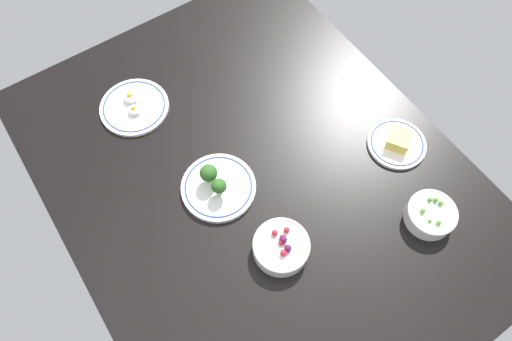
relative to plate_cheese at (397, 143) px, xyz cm
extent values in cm
cube|color=black|center=(-15.89, -40.96, -3.31)|extent=(144.04, 111.48, 4.00)
cylinder|color=white|center=(0.00, 0.00, -0.76)|extent=(17.74, 17.74, 1.10)
torus|color=#33478C|center=(0.00, 0.00, -0.21)|extent=(16.11, 16.11, 0.50)
cube|color=#F2D14C|center=(0.00, 0.00, 1.71)|extent=(9.19, 9.23, 3.83)
cylinder|color=white|center=(7.25, -48.56, 1.05)|extent=(15.18, 15.18, 4.71)
torus|color=white|center=(7.25, -48.56, 3.40)|extent=(15.38, 15.38, 0.80)
sphere|color=#B2232D|center=(3.76, -48.33, 4.24)|extent=(1.68, 1.68, 1.68)
sphere|color=#B2232D|center=(9.55, -49.63, 4.28)|extent=(1.77, 1.77, 1.77)
sphere|color=#59144C|center=(6.62, -47.59, 4.43)|extent=(2.06, 2.06, 2.06)
sphere|color=#B2232D|center=(4.89, -45.23, 4.21)|extent=(1.62, 1.62, 1.62)
sphere|color=#59144C|center=(9.21, -47.97, 4.39)|extent=(1.97, 1.97, 1.97)
sphere|color=#B2232D|center=(6.80, -48.40, 4.15)|extent=(1.50, 1.50, 1.50)
sphere|color=maroon|center=(5.94, -47.39, 4.14)|extent=(1.47, 1.47, 1.47)
cylinder|color=white|center=(-56.98, -59.78, -0.77)|extent=(21.84, 21.84, 1.08)
torus|color=#33478C|center=(-56.98, -59.78, -0.23)|extent=(19.72, 19.72, 0.50)
ellipsoid|color=white|center=(-59.72, -59.24, 1.04)|extent=(4.61, 4.61, 2.54)
sphere|color=yellow|center=(-59.72, -59.24, 2.18)|extent=(1.85, 1.85, 1.85)
ellipsoid|color=white|center=(-54.78, -60.49, 0.87)|extent=(4.02, 4.02, 2.21)
sphere|color=yellow|center=(-54.78, -60.49, 1.87)|extent=(1.61, 1.61, 1.61)
cylinder|color=white|center=(-17.91, -52.68, -0.51)|extent=(21.69, 21.69, 1.59)
torus|color=#33478C|center=(-17.91, -52.68, 0.28)|extent=(19.59, 19.59, 0.50)
cylinder|color=#9EBC72|center=(-15.90, -53.40, 1.75)|extent=(1.52, 1.52, 2.93)
sphere|color=#2D6023|center=(-15.90, -53.40, 4.84)|extent=(4.34, 4.34, 4.34)
cylinder|color=#9EBC72|center=(-20.89, -53.67, 1.67)|extent=(1.78, 1.78, 2.77)
sphere|color=#2D6023|center=(-20.89, -53.67, 4.96)|extent=(5.08, 5.08, 5.08)
cylinder|color=white|center=(22.94, -9.03, 1.12)|extent=(13.50, 13.50, 4.86)
torus|color=white|center=(22.94, -9.03, 3.56)|extent=(13.76, 13.76, 0.80)
sphere|color=#599E38|center=(19.83, -7.40, 4.23)|extent=(1.35, 1.35, 1.35)
sphere|color=#599E38|center=(20.85, -6.17, 4.27)|extent=(1.42, 1.42, 1.42)
sphere|color=#599E38|center=(26.15, -10.24, 4.24)|extent=(1.37, 1.37, 1.37)
sphere|color=#599E38|center=(22.37, -5.71, 4.27)|extent=(1.43, 1.43, 1.43)
sphere|color=#599E38|center=(24.40, -11.79, 4.07)|extent=(1.02, 1.02, 1.02)
sphere|color=#599E38|center=(21.25, -11.42, 4.25)|extent=(1.39, 1.39, 1.39)
camera|label=1|loc=(35.21, -75.67, 120.84)|focal=32.53mm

